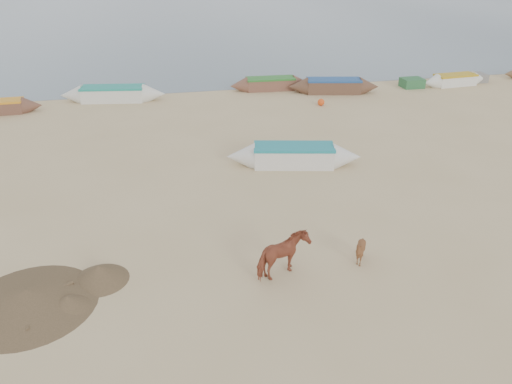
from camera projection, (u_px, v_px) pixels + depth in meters
ground at (283, 277)px, 15.61m from camera, size 140.00×140.00×0.00m
sea at (161, 1)px, 87.15m from camera, size 160.00×160.00×0.00m
cow_adult at (283, 256)px, 15.35m from camera, size 1.90×1.48×1.46m
calf_front at (360, 251)px, 16.05m from camera, size 1.04×0.98×0.95m
near_canoe at (294, 156)px, 23.13m from camera, size 6.37×2.63×0.99m
debris_pile at (28, 297)px, 14.30m from camera, size 4.18×4.18×0.52m
waterline_canoes at (210, 92)px, 33.20m from camera, size 57.12×3.70×0.97m
beach_clutter at (262, 93)px, 33.39m from camera, size 43.85×4.65×0.64m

